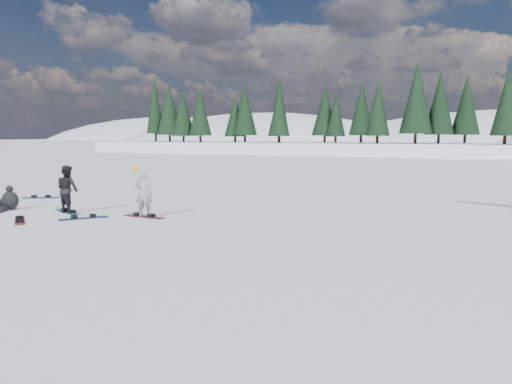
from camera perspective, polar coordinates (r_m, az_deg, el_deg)
ground at (r=16.07m, az=-14.47°, el=-3.10°), size 420.00×420.00×0.00m
alpine_backdrop at (r=203.30m, az=18.28°, el=1.58°), size 412.50×227.00×53.20m
snowboarder_woman at (r=16.33m, az=-12.72°, el=-0.14°), size 0.65×0.53×1.67m
snowboarder_man at (r=18.00m, az=-20.74°, el=0.31°), size 0.89×0.75×1.62m
seated_rider at (r=19.57m, az=-26.41°, el=-0.89°), size 0.77×1.12×0.87m
gear_bag at (r=20.30m, az=-27.08°, el=-1.20°), size 0.52×0.43×0.30m
snowboard_woman at (r=16.43m, az=-12.64°, el=-2.79°), size 1.51×0.36×0.03m
snowboard_man at (r=18.10m, az=-20.64°, el=-2.20°), size 1.48×0.87×0.03m
snowboard_loose_c at (r=22.68m, az=-23.36°, el=-0.61°), size 1.44×1.00×0.03m
snowboard_loose_a at (r=16.68m, az=-19.10°, el=-2.86°), size 1.14×1.36×0.03m
snowboard_loose_b at (r=16.90m, az=-25.38°, el=-3.02°), size 1.33×1.18×0.03m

